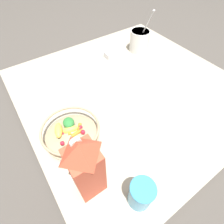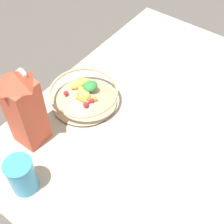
{
  "view_description": "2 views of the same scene",
  "coord_description": "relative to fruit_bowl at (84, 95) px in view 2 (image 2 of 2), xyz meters",
  "views": [
    {
      "loc": [
        0.49,
        0.53,
        0.69
      ],
      "look_at": [
        0.21,
        0.13,
        0.1
      ],
      "focal_mm": 28.0,
      "sensor_mm": 36.0,
      "label": 1
    },
    {
      "loc": [
        -0.13,
        0.65,
        0.87
      ],
      "look_at": [
        0.25,
        0.14,
        0.12
      ],
      "focal_mm": 50.0,
      "sensor_mm": 36.0,
      "label": 2
    }
  ],
  "objects": [
    {
      "name": "fruit_bowl",
      "position": [
        0.0,
        0.0,
        0.0
      ],
      "size": [
        0.24,
        0.24,
        0.08
      ],
      "color": "tan",
      "rests_on": "countertop"
    },
    {
      "name": "milk_carton",
      "position": [
        0.04,
        0.22,
        0.11
      ],
      "size": [
        0.09,
        0.09,
        0.29
      ],
      "color": "#CC4C33",
      "rests_on": "countertop"
    },
    {
      "name": "drinking_cup",
      "position": [
        -0.07,
        0.35,
        0.03
      ],
      "size": [
        0.08,
        0.08,
        0.12
      ],
      "color": "#3893C6",
      "rests_on": "countertop"
    },
    {
      "name": "ground_plane",
      "position": [
        -0.4,
        -0.11,
        -0.08
      ],
      "size": [
        6.0,
        6.0,
        0.0
      ],
      "primitive_type": "plane",
      "color": "#4C4742"
    },
    {
      "name": "countertop",
      "position": [
        -0.4,
        -0.11,
        -0.06
      ],
      "size": [
        1.12,
        1.12,
        0.04
      ],
      "color": "#B2A893",
      "rests_on": "ground_plane"
    }
  ]
}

